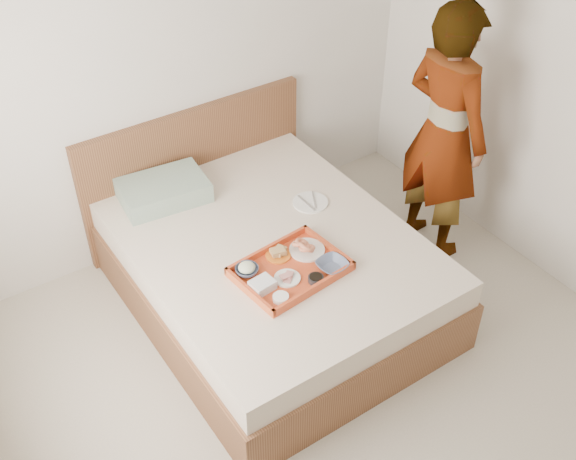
# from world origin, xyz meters

# --- Properties ---
(ground) EXTENTS (3.50, 4.00, 0.01)m
(ground) POSITION_xyz_m (0.00, 0.00, 0.00)
(ground) COLOR #BDB2A0
(ground) RESTS_ON ground
(wall_back) EXTENTS (3.50, 0.01, 2.60)m
(wall_back) POSITION_xyz_m (0.00, 2.00, 1.30)
(wall_back) COLOR silver
(wall_back) RESTS_ON ground
(bed) EXTENTS (1.65, 2.00, 0.53)m
(bed) POSITION_xyz_m (0.05, 1.00, 0.27)
(bed) COLOR brown
(bed) RESTS_ON ground
(headboard) EXTENTS (1.65, 0.06, 0.95)m
(headboard) POSITION_xyz_m (0.05, 1.97, 0.47)
(headboard) COLOR brown
(headboard) RESTS_ON ground
(pillow) EXTENTS (0.58, 0.43, 0.13)m
(pillow) POSITION_xyz_m (-0.29, 1.73, 0.59)
(pillow) COLOR #A3B3A6
(pillow) RESTS_ON bed
(tray) EXTENTS (0.65, 0.50, 0.05)m
(tray) POSITION_xyz_m (-0.01, 0.70, 0.56)
(tray) COLOR #C95A2A
(tray) RESTS_ON bed
(prawn_plate) EXTENTS (0.23, 0.23, 0.01)m
(prawn_plate) POSITION_xyz_m (0.16, 0.78, 0.55)
(prawn_plate) COLOR white
(prawn_plate) RESTS_ON tray
(navy_bowl_big) EXTENTS (0.19, 0.19, 0.04)m
(navy_bowl_big) POSITION_xyz_m (0.19, 0.58, 0.57)
(navy_bowl_big) COLOR #142446
(navy_bowl_big) RESTS_ON tray
(sauce_dish) EXTENTS (0.10, 0.10, 0.03)m
(sauce_dish) POSITION_xyz_m (0.05, 0.55, 0.56)
(sauce_dish) COLOR black
(sauce_dish) RESTS_ON tray
(meat_plate) EXTENTS (0.16, 0.16, 0.01)m
(meat_plate) POSITION_xyz_m (-0.07, 0.65, 0.55)
(meat_plate) COLOR white
(meat_plate) RESTS_ON tray
(bread_plate) EXTENTS (0.16, 0.16, 0.01)m
(bread_plate) POSITION_xyz_m (-0.01, 0.84, 0.55)
(bread_plate) COLOR orange
(bread_plate) RESTS_ON tray
(salad_bowl) EXTENTS (0.15, 0.15, 0.04)m
(salad_bowl) POSITION_xyz_m (-0.23, 0.82, 0.57)
(salad_bowl) COLOR #142446
(salad_bowl) RESTS_ON tray
(plastic_tub) EXTENTS (0.14, 0.12, 0.05)m
(plastic_tub) POSITION_xyz_m (-0.22, 0.66, 0.57)
(plastic_tub) COLOR silver
(plastic_tub) RESTS_ON tray
(cheese_round) EXTENTS (0.10, 0.10, 0.03)m
(cheese_round) POSITION_xyz_m (-0.19, 0.53, 0.56)
(cheese_round) COLOR white
(cheese_round) RESTS_ON tray
(dinner_plate) EXTENTS (0.29, 0.29, 0.01)m
(dinner_plate) POSITION_xyz_m (0.46, 1.16, 0.54)
(dinner_plate) COLOR white
(dinner_plate) RESTS_ON bed
(person) EXTENTS (0.45, 0.66, 1.76)m
(person) POSITION_xyz_m (1.31, 0.91, 0.88)
(person) COLOR beige
(person) RESTS_ON ground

